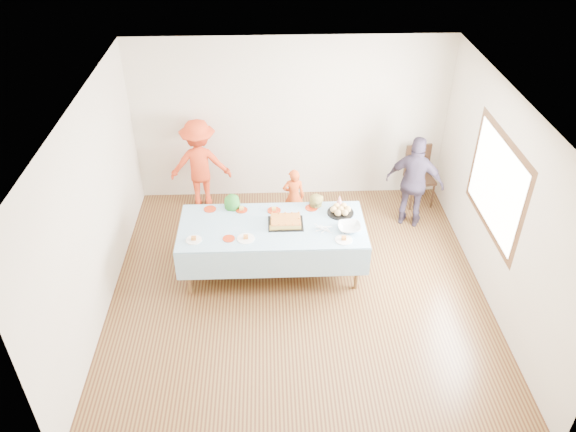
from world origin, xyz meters
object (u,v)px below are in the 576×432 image
Objects in this scene: birthday_cake at (286,222)px; party_table at (272,229)px; adult_left at (200,164)px; dining_chair at (419,172)px.

party_table is at bearing -173.01° from birthday_cake.
birthday_cake is at bearing 124.78° from adult_left.
party_table is 2.09m from adult_left.
dining_chair is 0.65× the size of adult_left.
birthday_cake is 2.18m from adult_left.
adult_left reaches higher than dining_chair.
adult_left is at bearing 171.67° from dining_chair.
party_table is at bearing 120.43° from adult_left.
dining_chair is (2.42, 1.74, -0.18)m from party_table.
birthday_cake is at bearing -150.50° from dining_chair.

